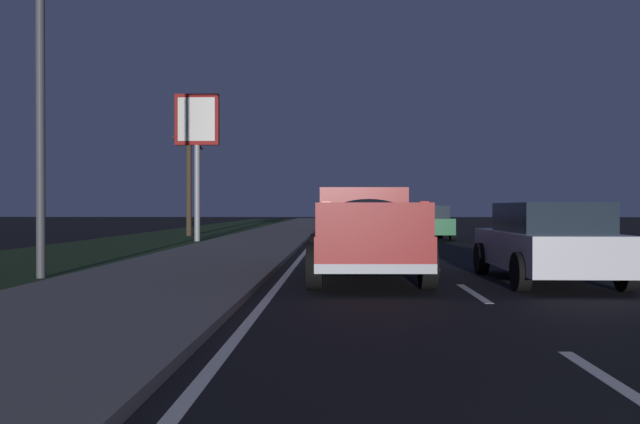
{
  "coord_description": "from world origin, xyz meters",
  "views": [
    {
      "loc": [
        -1.62,
        2.24,
        1.44
      ],
      "look_at": [
        10.64,
        2.64,
        1.36
      ],
      "focal_mm": 35.82,
      "sensor_mm": 36.0,
      "label": 1
    }
  ],
  "objects_px": {
    "sedan_white": "(546,242)",
    "bare_tree_far": "(189,176)",
    "gas_price_sign": "(197,131)",
    "street_light_near": "(54,39)",
    "sedan_green": "(427,222)",
    "sedan_red": "(347,219)",
    "pickup_truck": "(364,230)",
    "sedan_silver": "(400,218)"
  },
  "relations": [
    {
      "from": "pickup_truck",
      "to": "bare_tree_far",
      "type": "distance_m",
      "value": 21.39
    },
    {
      "from": "street_light_near",
      "to": "sedan_silver",
      "type": "bearing_deg",
      "value": -18.64
    },
    {
      "from": "sedan_silver",
      "to": "gas_price_sign",
      "type": "distance_m",
      "value": 18.06
    },
    {
      "from": "pickup_truck",
      "to": "sedan_red",
      "type": "relative_size",
      "value": 1.24
    },
    {
      "from": "sedan_white",
      "to": "sedan_red",
      "type": "height_order",
      "value": "same"
    },
    {
      "from": "sedan_white",
      "to": "gas_price_sign",
      "type": "distance_m",
      "value": 18.42
    },
    {
      "from": "sedan_white",
      "to": "bare_tree_far",
      "type": "distance_m",
      "value": 23.54
    },
    {
      "from": "sedan_red",
      "to": "sedan_green",
      "type": "bearing_deg",
      "value": -157.38
    },
    {
      "from": "sedan_green",
      "to": "street_light_near",
      "type": "xyz_separation_m",
      "value": [
        -16.36,
        9.79,
        4.12
      ]
    },
    {
      "from": "sedan_white",
      "to": "bare_tree_far",
      "type": "bearing_deg",
      "value": 30.32
    },
    {
      "from": "gas_price_sign",
      "to": "bare_tree_far",
      "type": "bearing_deg",
      "value": 16.97
    },
    {
      "from": "street_light_near",
      "to": "sedan_red",
      "type": "bearing_deg",
      "value": -14.17
    },
    {
      "from": "pickup_truck",
      "to": "sedan_white",
      "type": "xyz_separation_m",
      "value": [
        -0.64,
        -3.5,
        -0.2
      ]
    },
    {
      "from": "street_light_near",
      "to": "bare_tree_far",
      "type": "distance_m",
      "value": 20.02
    },
    {
      "from": "street_light_near",
      "to": "sedan_white",
      "type": "bearing_deg",
      "value": -92.27
    },
    {
      "from": "sedan_silver",
      "to": "bare_tree_far",
      "type": "relative_size",
      "value": 0.73
    },
    {
      "from": "gas_price_sign",
      "to": "sedan_green",
      "type": "bearing_deg",
      "value": -79.28
    },
    {
      "from": "bare_tree_far",
      "to": "sedan_red",
      "type": "bearing_deg",
      "value": -58.79
    },
    {
      "from": "pickup_truck",
      "to": "gas_price_sign",
      "type": "height_order",
      "value": "gas_price_sign"
    },
    {
      "from": "sedan_white",
      "to": "bare_tree_far",
      "type": "xyz_separation_m",
      "value": [
        20.22,
        11.83,
        2.29
      ]
    },
    {
      "from": "sedan_red",
      "to": "pickup_truck",
      "type": "bearing_deg",
      "value": -179.8
    },
    {
      "from": "pickup_truck",
      "to": "sedan_green",
      "type": "height_order",
      "value": "pickup_truck"
    },
    {
      "from": "sedan_white",
      "to": "sedan_green",
      "type": "distance_m",
      "value": 16.75
    },
    {
      "from": "pickup_truck",
      "to": "bare_tree_far",
      "type": "bearing_deg",
      "value": 23.03
    },
    {
      "from": "bare_tree_far",
      "to": "pickup_truck",
      "type": "bearing_deg",
      "value": -156.97
    },
    {
      "from": "sedan_white",
      "to": "street_light_near",
      "type": "height_order",
      "value": "street_light_near"
    },
    {
      "from": "sedan_white",
      "to": "sedan_green",
      "type": "bearing_deg",
      "value": 0.2
    },
    {
      "from": "sedan_red",
      "to": "gas_price_sign",
      "type": "bearing_deg",
      "value": 147.56
    },
    {
      "from": "sedan_green",
      "to": "sedan_white",
      "type": "bearing_deg",
      "value": -179.8
    },
    {
      "from": "sedan_green",
      "to": "gas_price_sign",
      "type": "xyz_separation_m",
      "value": [
        -1.92,
        10.12,
        3.96
      ]
    },
    {
      "from": "gas_price_sign",
      "to": "street_light_near",
      "type": "distance_m",
      "value": 14.45
    },
    {
      "from": "sedan_white",
      "to": "sedan_red",
      "type": "relative_size",
      "value": 1.0
    },
    {
      "from": "sedan_red",
      "to": "street_light_near",
      "type": "height_order",
      "value": "street_light_near"
    },
    {
      "from": "gas_price_sign",
      "to": "bare_tree_far",
      "type": "distance_m",
      "value": 5.87
    },
    {
      "from": "sedan_silver",
      "to": "sedan_red",
      "type": "relative_size",
      "value": 1.0
    },
    {
      "from": "gas_price_sign",
      "to": "street_light_near",
      "type": "xyz_separation_m",
      "value": [
        -14.45,
        -0.33,
        0.16
      ]
    },
    {
      "from": "pickup_truck",
      "to": "street_light_near",
      "type": "relative_size",
      "value": 0.67
    },
    {
      "from": "street_light_near",
      "to": "bare_tree_far",
      "type": "height_order",
      "value": "street_light_near"
    },
    {
      "from": "sedan_red",
      "to": "bare_tree_far",
      "type": "bearing_deg",
      "value": 121.21
    },
    {
      "from": "sedan_silver",
      "to": "gas_price_sign",
      "type": "height_order",
      "value": "gas_price_sign"
    },
    {
      "from": "sedan_white",
      "to": "sedan_red",
      "type": "bearing_deg",
      "value": 8.09
    },
    {
      "from": "pickup_truck",
      "to": "sedan_red",
      "type": "xyz_separation_m",
      "value": [
        24.58,
        0.09,
        -0.2
      ]
    }
  ]
}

